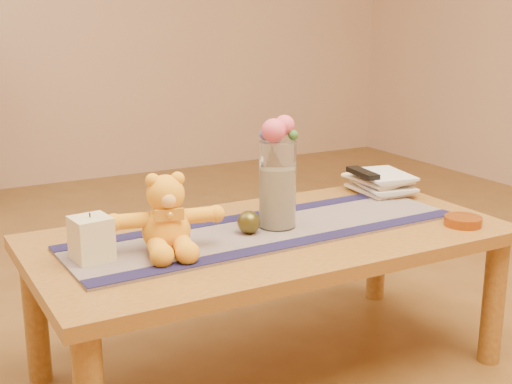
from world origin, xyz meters
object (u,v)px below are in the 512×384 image
pillar_candle (91,238)px  glass_vase (277,185)px  teddy_bear (166,214)px  amber_dish (463,221)px  book_bottom (361,193)px  bronze_ball (249,222)px  tv_remote (363,173)px

pillar_candle → glass_vase: bearing=0.8°
teddy_bear → amber_dish: teddy_bear is taller
glass_vase → book_bottom: size_ratio=1.17×
book_bottom → teddy_bear: bearing=-160.9°
bronze_ball → glass_vase: bearing=8.6°
glass_vase → book_bottom: 0.51m
bronze_ball → tv_remote: (0.56, 0.20, 0.04)m
pillar_candle → book_bottom: pillar_candle is taller
tv_remote → glass_vase: bearing=-151.3°
teddy_bear → bronze_ball: teddy_bear is taller
teddy_bear → tv_remote: size_ratio=1.87×
teddy_bear → tv_remote: 0.85m
bronze_ball → book_bottom: bearing=20.2°
teddy_bear → tv_remote: bearing=26.3°
teddy_bear → glass_vase: size_ratio=1.15×
glass_vase → book_bottom: bearing=22.6°
bronze_ball → book_bottom: bronze_ball is taller
teddy_bear → pillar_candle: size_ratio=2.62×
pillar_candle → book_bottom: 1.04m
teddy_bear → amber_dish: bearing=-1.6°
tv_remote → book_bottom: bearing=90.0°
pillar_candle → bronze_ball: bearing=-1.0°
glass_vase → tv_remote: (0.45, 0.18, -0.05)m
glass_vase → amber_dish: 0.58m
glass_vase → bronze_ball: size_ratio=3.84×
amber_dish → book_bottom: bearing=98.1°
teddy_bear → book_bottom: teddy_bear is taller
book_bottom → tv_remote: 0.08m
book_bottom → amber_dish: (0.06, -0.43, 0.00)m
teddy_bear → book_bottom: 0.85m
teddy_bear → tv_remote: (0.82, 0.21, -0.02)m
bronze_ball → tv_remote: 0.59m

